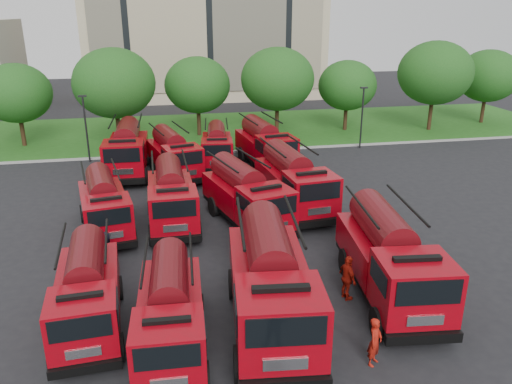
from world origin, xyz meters
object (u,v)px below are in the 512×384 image
(fire_truck_3, at_px, (389,257))
(firefighter_5, at_px, (387,236))
(fire_truck_11, at_px, (265,145))
(fire_truck_9, at_px, (174,154))
(fire_truck_0, at_px, (87,291))
(fire_truck_8, at_px, (127,150))
(fire_truck_2, at_px, (271,282))
(fire_truck_1, at_px, (170,311))
(firefighter_2, at_px, (346,299))
(fire_truck_4, at_px, (104,204))
(fire_truck_5, at_px, (171,196))
(fire_truck_6, at_px, (246,195))
(firefighter_0, at_px, (373,363))
(firefighter_4, at_px, (108,270))
(firefighter_3, at_px, (413,296))
(fire_truck_7, at_px, (294,181))
(fire_truck_10, at_px, (217,146))

(fire_truck_3, xyz_separation_m, firefighter_5, (2.52, 5.33, -1.73))
(fire_truck_11, bearing_deg, fire_truck_9, -179.76)
(fire_truck_0, relative_size, fire_truck_8, 0.84)
(fire_truck_2, xyz_separation_m, fire_truck_9, (-2.76, 18.66, -0.24))
(fire_truck_1, relative_size, fire_truck_8, 0.83)
(fire_truck_9, bearing_deg, firefighter_2, -83.93)
(fire_truck_9, bearing_deg, fire_truck_1, -105.84)
(fire_truck_8, bearing_deg, firefighter_2, -61.71)
(fire_truck_3, height_order, firefighter_2, fire_truck_3)
(fire_truck_2, height_order, fire_truck_9, fire_truck_2)
(fire_truck_3, distance_m, fire_truck_4, 14.64)
(fire_truck_0, distance_m, fire_truck_8, 18.53)
(fire_truck_1, bearing_deg, fire_truck_5, 90.52)
(fire_truck_1, height_order, firefighter_2, fire_truck_1)
(fire_truck_2, relative_size, firefighter_5, 5.20)
(fire_truck_6, relative_size, firefighter_0, 4.45)
(firefighter_0, distance_m, firefighter_4, 12.26)
(fire_truck_8, bearing_deg, fire_truck_5, -72.29)
(fire_truck_11, relative_size, firefighter_2, 4.03)
(fire_truck_3, relative_size, firefighter_5, 4.96)
(fire_truck_8, bearing_deg, firefighter_4, -89.66)
(fire_truck_5, relative_size, firefighter_4, 3.80)
(fire_truck_1, height_order, firefighter_0, fire_truck_1)
(fire_truck_3, xyz_separation_m, firefighter_3, (1.06, -0.29, -1.73))
(fire_truck_7, relative_size, firefighter_0, 4.54)
(fire_truck_8, bearing_deg, fire_truck_2, -71.64)
(fire_truck_5, relative_size, firefighter_3, 3.70)
(fire_truck_1, xyz_separation_m, firefighter_5, (11.21, 7.05, -1.45))
(fire_truck_1, height_order, fire_truck_5, fire_truck_5)
(fire_truck_3, bearing_deg, fire_truck_4, 149.58)
(firefighter_3, bearing_deg, fire_truck_8, -89.06)
(fire_truck_0, relative_size, fire_truck_6, 0.85)
(fire_truck_3, relative_size, fire_truck_11, 1.02)
(fire_truck_2, relative_size, fire_truck_4, 1.20)
(fire_truck_5, bearing_deg, fire_truck_11, 51.88)
(fire_truck_4, distance_m, fire_truck_10, 12.95)
(fire_truck_4, xyz_separation_m, fire_truck_11, (10.57, 9.71, 0.19))
(fire_truck_3, distance_m, firefighter_0, 4.78)
(fire_truck_6, distance_m, fire_truck_11, 10.66)
(fire_truck_1, distance_m, firefighter_3, 9.96)
(fire_truck_8, xyz_separation_m, firefighter_0, (8.81, -22.51, -1.76))
(fire_truck_2, distance_m, fire_truck_5, 10.69)
(fire_truck_8, height_order, firefighter_0, fire_truck_8)
(fire_truck_6, xyz_separation_m, fire_truck_7, (3.10, 1.64, 0.07))
(firefighter_2, xyz_separation_m, firefighter_4, (-9.67, 4.28, 0.00))
(fire_truck_8, height_order, fire_truck_11, fire_truck_8)
(fire_truck_5, xyz_separation_m, fire_truck_6, (3.92, -0.82, 0.05))
(fire_truck_1, height_order, fire_truck_4, fire_truck_4)
(fire_truck_1, distance_m, fire_truck_4, 10.89)
(fire_truck_6, distance_m, firefighter_3, 10.26)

